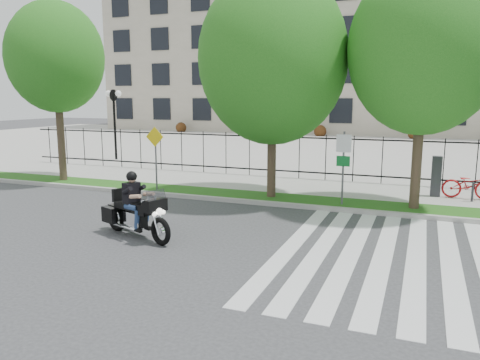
% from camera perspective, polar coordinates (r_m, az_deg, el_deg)
% --- Properties ---
extents(ground, '(120.00, 120.00, 0.00)m').
position_cam_1_polar(ground, '(12.96, -3.11, -6.88)').
color(ground, '#353537').
rests_on(ground, ground).
extents(curb, '(60.00, 0.20, 0.15)m').
position_cam_1_polar(curb, '(16.63, 2.78, -2.81)').
color(curb, '#A6A49C').
rests_on(curb, ground).
extents(grass_verge, '(60.00, 1.50, 0.15)m').
position_cam_1_polar(grass_verge, '(17.42, 3.68, -2.23)').
color(grass_verge, '#225615').
rests_on(grass_verge, ground).
extents(sidewalk, '(60.00, 3.50, 0.15)m').
position_cam_1_polar(sidewalk, '(19.77, 5.91, -0.79)').
color(sidewalk, '#A29F98').
rests_on(sidewalk, ground).
extents(plaza, '(80.00, 34.00, 0.10)m').
position_cam_1_polar(plaza, '(36.82, 13.33, 3.96)').
color(plaza, '#A29F98').
rests_on(plaza, ground).
extents(crosswalk_stripes, '(5.70, 8.00, 0.01)m').
position_cam_1_polar(crosswalk_stripes, '(11.88, 18.85, -8.98)').
color(crosswalk_stripes, silver).
rests_on(crosswalk_stripes, ground).
extents(iron_fence, '(30.00, 0.06, 2.00)m').
position_cam_1_polar(iron_fence, '(21.28, 7.23, 2.88)').
color(iron_fence, black).
rests_on(iron_fence, sidewalk).
extents(office_building, '(60.00, 21.90, 20.15)m').
position_cam_1_polar(office_building, '(56.76, 16.79, 15.88)').
color(office_building, '#ACA28A').
rests_on(office_building, ground).
extents(lamp_post_left, '(1.06, 0.70, 4.25)m').
position_cam_1_polar(lamp_post_left, '(28.93, -15.12, 8.57)').
color(lamp_post_left, black).
rests_on(lamp_post_left, ground).
extents(street_tree_0, '(4.09, 4.09, 7.67)m').
position_cam_1_polar(street_tree_0, '(22.06, -21.56, 13.71)').
color(street_tree_0, '#3C2D20').
rests_on(street_tree_0, grass_verge).
extents(street_tree_1, '(5.30, 5.30, 8.02)m').
position_cam_1_polar(street_tree_1, '(17.07, 4.02, 14.54)').
color(street_tree_1, '#3C2D20').
rests_on(street_tree_1, grass_verge).
extents(street_tree_2, '(4.76, 4.76, 7.88)m').
position_cam_1_polar(street_tree_2, '(16.29, 21.54, 14.70)').
color(street_tree_2, '#3C2D20').
rests_on(street_tree_2, grass_verge).
extents(sign_pole_regulatory, '(0.50, 0.09, 2.50)m').
position_cam_1_polar(sign_pole_regulatory, '(16.17, 12.49, 2.59)').
color(sign_pole_regulatory, '#59595B').
rests_on(sign_pole_regulatory, grass_verge).
extents(sign_pole_warning, '(0.78, 0.09, 2.49)m').
position_cam_1_polar(sign_pole_warning, '(18.76, -10.27, 3.67)').
color(sign_pole_warning, '#59595B').
rests_on(sign_pole_warning, grass_verge).
extents(motorcycle_rider, '(2.68, 1.43, 2.18)m').
position_cam_1_polar(motorcycle_rider, '(13.01, -12.53, -3.74)').
color(motorcycle_rider, black).
rests_on(motorcycle_rider, ground).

